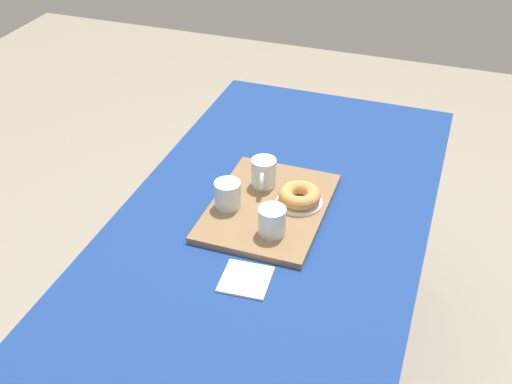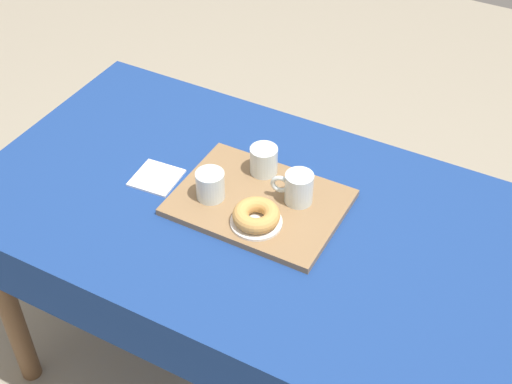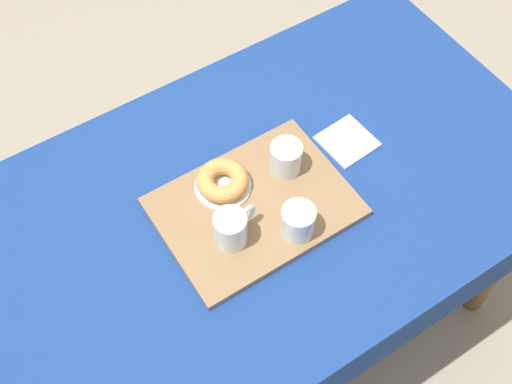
# 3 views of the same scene
# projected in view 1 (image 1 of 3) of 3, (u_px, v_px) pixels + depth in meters

# --- Properties ---
(ground_plane) EXTENTS (6.00, 6.00, 0.00)m
(ground_plane) POSITION_uv_depth(u_px,v_px,m) (272.00, 383.00, 2.23)
(ground_plane) COLOR gray
(dining_table) EXTENTS (1.52, 0.85, 0.76)m
(dining_table) POSITION_uv_depth(u_px,v_px,m) (276.00, 236.00, 1.85)
(dining_table) COLOR navy
(dining_table) RESTS_ON ground
(serving_tray) EXTENTS (0.43, 0.32, 0.02)m
(serving_tray) POSITION_uv_depth(u_px,v_px,m) (269.00, 207.00, 1.79)
(serving_tray) COLOR olive
(serving_tray) RESTS_ON dining_table
(tea_mug_left) EXTENTS (0.11, 0.07, 0.09)m
(tea_mug_left) POSITION_uv_depth(u_px,v_px,m) (264.00, 173.00, 1.84)
(tea_mug_left) COLOR silver
(tea_mug_left) RESTS_ON serving_tray
(water_glass_near) EXTENTS (0.07, 0.07, 0.08)m
(water_glass_near) POSITION_uv_depth(u_px,v_px,m) (272.00, 222.00, 1.66)
(water_glass_near) COLOR silver
(water_glass_near) RESTS_ON serving_tray
(water_glass_far) EXTENTS (0.07, 0.07, 0.08)m
(water_glass_far) POSITION_uv_depth(u_px,v_px,m) (228.00, 195.00, 1.76)
(water_glass_far) COLOR silver
(water_glass_far) RESTS_ON serving_tray
(donut_plate_left) EXTENTS (0.13, 0.13, 0.01)m
(donut_plate_left) POSITION_uv_depth(u_px,v_px,m) (299.00, 202.00, 1.79)
(donut_plate_left) COLOR white
(donut_plate_left) RESTS_ON serving_tray
(sugar_donut_left) EXTENTS (0.12, 0.12, 0.04)m
(sugar_donut_left) POSITION_uv_depth(u_px,v_px,m) (300.00, 195.00, 1.77)
(sugar_donut_left) COLOR tan
(sugar_donut_left) RESTS_ON donut_plate_left
(paper_napkin) EXTENTS (0.13, 0.13, 0.01)m
(paper_napkin) POSITION_uv_depth(u_px,v_px,m) (246.00, 279.00, 1.55)
(paper_napkin) COLOR white
(paper_napkin) RESTS_ON dining_table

